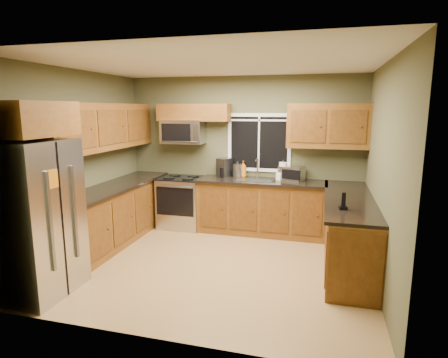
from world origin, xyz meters
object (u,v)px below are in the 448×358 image
at_px(coffee_maker, 224,168).
at_px(kettle, 238,170).
at_px(refrigerator, 36,219).
at_px(soap_bottle_c, 227,172).
at_px(paper_towel_roll, 283,171).
at_px(soap_bottle_a, 243,169).
at_px(toaster_oven, 292,173).
at_px(range, 182,202).
at_px(soap_bottle_b, 279,175).
at_px(cordless_phone, 343,204).
at_px(microwave, 183,132).

xyz_separation_m(coffee_maker, kettle, (0.24, 0.01, -0.02)).
xyz_separation_m(refrigerator, soap_bottle_c, (1.49, 2.99, 0.12)).
bearing_deg(paper_towel_roll, refrigerator, -130.67).
bearing_deg(soap_bottle_c, soap_bottle_a, 2.63).
xyz_separation_m(toaster_oven, paper_towel_roll, (-0.15, -0.02, 0.03)).
relative_size(range, soap_bottle_a, 3.25).
bearing_deg(soap_bottle_a, paper_towel_roll, -8.28).
height_order(soap_bottle_b, soap_bottle_c, soap_bottle_b).
bearing_deg(refrigerator, paper_towel_roll, 49.33).
xyz_separation_m(coffee_maker, cordless_phone, (1.96, -1.75, -0.09)).
bearing_deg(kettle, soap_bottle_a, 28.58).
relative_size(microwave, soap_bottle_b, 3.86).
bearing_deg(soap_bottle_a, kettle, -151.42).
xyz_separation_m(microwave, coffee_maker, (0.76, 0.03, -0.63)).
height_order(refrigerator, microwave, microwave).
distance_m(coffee_maker, cordless_phone, 2.63).
bearing_deg(microwave, cordless_phone, -32.33).
bearing_deg(cordless_phone, microwave, 147.67).
bearing_deg(toaster_oven, microwave, -179.68).
bearing_deg(paper_towel_roll, kettle, 176.20).
height_order(kettle, soap_bottle_c, kettle).
bearing_deg(coffee_maker, toaster_oven, -1.01).
relative_size(toaster_oven, kettle, 1.56).
bearing_deg(microwave, soap_bottle_a, 4.93).
bearing_deg(soap_bottle_b, soap_bottle_c, 172.41).
bearing_deg(refrigerator, toaster_oven, 47.86).
relative_size(range, cordless_phone, 4.45).
bearing_deg(kettle, refrigerator, -119.79).
distance_m(refrigerator, cordless_phone, 3.61).
bearing_deg(soap_bottle_a, range, -168.08).
bearing_deg(kettle, coffee_maker, -177.05).
distance_m(range, cordless_phone, 3.19).
relative_size(refrigerator, cordless_phone, 8.54).
height_order(toaster_oven, soap_bottle_b, toaster_oven).
bearing_deg(cordless_phone, range, 149.77).
bearing_deg(microwave, refrigerator, -103.34).
bearing_deg(microwave, soap_bottle_c, 5.77).
distance_m(range, kettle, 1.18).
xyz_separation_m(refrigerator, coffee_maker, (1.45, 2.94, 0.20)).
height_order(range, soap_bottle_b, soap_bottle_b).
relative_size(soap_bottle_b, cordless_phone, 0.94).
relative_size(soap_bottle_c, cordless_phone, 0.75).
bearing_deg(microwave, range, -89.98).
bearing_deg(coffee_maker, kettle, 2.95).
relative_size(kettle, soap_bottle_b, 1.49).
xyz_separation_m(refrigerator, range, (0.69, 2.77, -0.43)).
bearing_deg(soap_bottle_c, toaster_oven, -3.48).
xyz_separation_m(range, toaster_oven, (1.95, 0.15, 0.59)).
xyz_separation_m(microwave, kettle, (1.00, 0.04, -0.65)).
height_order(refrigerator, paper_towel_roll, refrigerator).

